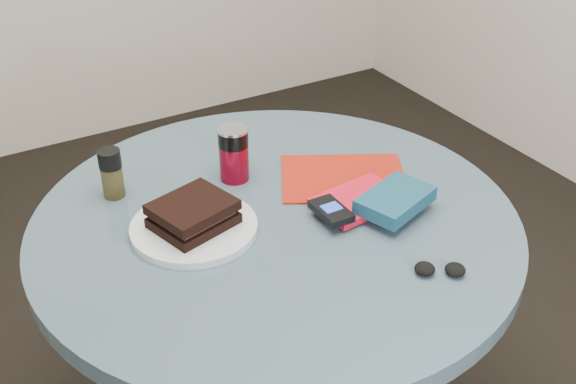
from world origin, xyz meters
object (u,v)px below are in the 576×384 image
novel (395,200)px  mp3_player (331,211)px  soda_can (234,154)px  magazine (343,178)px  table (276,279)px  red_book (358,200)px  headphones (440,269)px  plate (194,228)px  pepper_grinder (112,173)px  sandwich (193,214)px

novel → mp3_player: novel is taller
soda_can → magazine: soda_can is taller
table → magazine: (0.20, 0.05, 0.17)m
red_book → headphones: size_ratio=1.82×
plate → magazine: plate is taller
red_book → mp3_player: size_ratio=1.90×
plate → pepper_grinder: 0.23m
sandwich → mp3_player: bearing=-23.5°
plate → mp3_player: 0.28m
table → soda_can: (-0.00, 0.18, 0.23)m
novel → magazine: bearing=74.6°
pepper_grinder → table: bearing=-43.3°
sandwich → mp3_player: 0.27m
table → magazine: size_ratio=3.66×
sandwich → headphones: sandwich is taller
red_book → novel: 0.08m
sandwich → headphones: size_ratio=1.76×
sandwich → novel: size_ratio=1.11×
plate → pepper_grinder: pepper_grinder is taller
plate → red_book: size_ratio=1.40×
headphones → mp3_player: bearing=108.6°
sandwich → novel: bearing=-21.7°
soda_can → headphones: soda_can is taller
pepper_grinder → headphones: bearing=-52.6°
magazine → mp3_player: size_ratio=2.87×
soda_can → headphones: (0.17, -0.49, -0.05)m
plate → sandwich: 0.03m
table → magazine: bearing=15.0°
plate → sandwich: sandwich is taller
novel → soda_can: bearing=107.6°
pepper_grinder → mp3_player: pepper_grinder is taller
table → soda_can: size_ratio=8.05×
soda_can → magazine: 0.25m
table → novel: (0.22, -0.12, 0.20)m
sandwich → novel: sandwich is taller
table → plate: (-0.16, 0.04, 0.17)m
plate → red_book: 0.35m
headphones → novel: bearing=76.6°
plate → sandwich: (0.00, -0.00, 0.03)m
table → mp3_player: mp3_player is taller
red_book → headphones: 0.26m
novel → table: bearing=132.7°
table → plate: plate is taller
sandwich → mp3_player: size_ratio=1.84×
soda_can → headphones: 0.52m
novel → sandwich: bearing=139.3°
mp3_player → table: bearing=139.5°
soda_can → magazine: size_ratio=0.45×
magazine → soda_can: bearing=178.1°
red_book → pepper_grinder: bearing=139.1°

